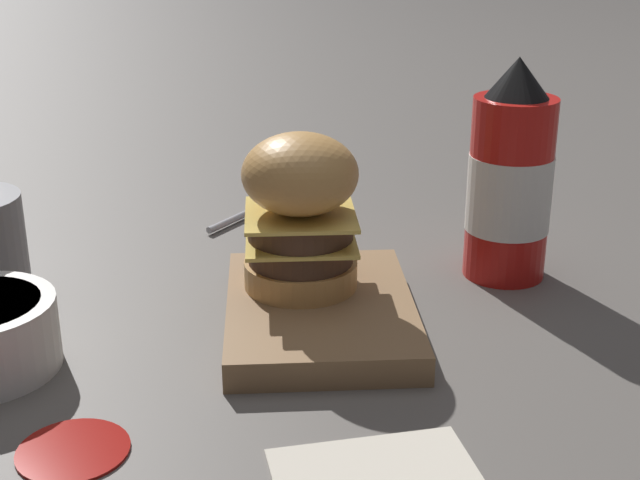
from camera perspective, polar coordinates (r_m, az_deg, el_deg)
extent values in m
plane|color=#5B5651|center=(0.77, 3.11, -3.50)|extent=(6.00, 6.00, 0.00)
cube|color=olive|center=(0.71, 0.00, -4.65)|extent=(0.20, 0.15, 0.02)
cylinder|color=tan|center=(0.72, -1.23, -2.13)|extent=(0.09, 0.09, 0.02)
cylinder|color=#4C3323|center=(0.71, -1.25, -0.69)|extent=(0.08, 0.08, 0.02)
cube|color=#EAC656|center=(0.71, -1.25, 0.08)|extent=(0.09, 0.09, 0.00)
cylinder|color=#4C3323|center=(0.71, -1.26, 0.86)|extent=(0.08, 0.08, 0.02)
cube|color=#EAC656|center=(0.70, -1.27, 1.65)|extent=(0.09, 0.09, 0.00)
ellipsoid|color=tan|center=(0.69, -1.29, 4.26)|extent=(0.09, 0.09, 0.06)
cylinder|color=red|center=(0.79, 12.02, 3.21)|extent=(0.07, 0.07, 0.16)
cylinder|color=white|center=(0.80, 12.00, 2.99)|extent=(0.07, 0.07, 0.07)
cone|color=black|center=(0.77, 12.57, 10.14)|extent=(0.05, 0.05, 0.03)
cylinder|color=#B2B2B7|center=(0.94, -4.95, 1.63)|extent=(0.10, 0.07, 0.01)
ellipsoid|color=#B2B2B7|center=(1.00, -2.34, 2.84)|extent=(0.05, 0.04, 0.01)
cylinder|color=#9E140F|center=(0.58, -15.52, -12.77)|extent=(0.07, 0.07, 0.00)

